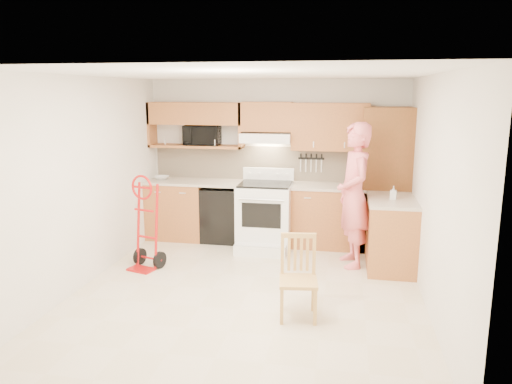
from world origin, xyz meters
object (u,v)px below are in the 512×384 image
(person, at_px, (354,195))
(hand_truck, at_px, (144,227))
(range, at_px, (264,210))
(dining_chair, at_px, (298,278))
(microwave, at_px, (202,135))

(person, xyz_separation_m, hand_truck, (-2.70, -0.65, -0.40))
(range, relative_size, dining_chair, 1.34)
(microwave, relative_size, range, 0.48)
(microwave, xyz_separation_m, range, (1.06, -0.42, -1.06))
(range, distance_m, dining_chair, 2.35)
(microwave, bearing_deg, hand_truck, -106.09)
(person, distance_m, dining_chair, 1.88)
(hand_truck, distance_m, dining_chair, 2.40)
(microwave, xyz_separation_m, hand_truck, (-0.36, -1.57, -1.07))
(range, height_order, dining_chair, range)
(person, distance_m, hand_truck, 2.81)
(microwave, distance_m, range, 1.56)
(range, xyz_separation_m, person, (1.29, -0.51, 0.39))
(range, distance_m, person, 1.44)
(microwave, bearing_deg, person, -24.87)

